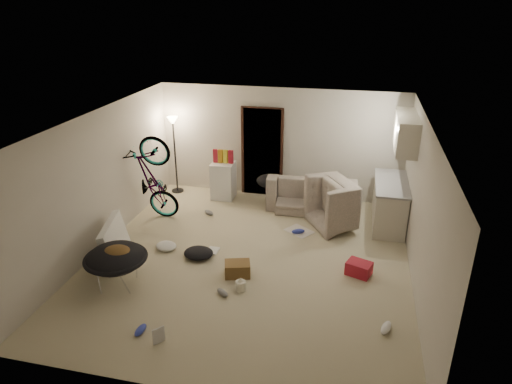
% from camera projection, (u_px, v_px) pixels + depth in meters
% --- Properties ---
extents(floor, '(5.50, 6.00, 0.02)m').
position_uv_depth(floor, '(249.00, 261.00, 8.06)').
color(floor, '#BCB290').
rests_on(floor, ground).
extents(ceiling, '(5.50, 6.00, 0.02)m').
position_uv_depth(ceiling, '(248.00, 121.00, 7.06)').
color(ceiling, white).
rests_on(ceiling, wall_back).
extents(wall_back, '(5.50, 0.02, 2.50)m').
position_uv_depth(wall_back, '(280.00, 143.00, 10.26)').
color(wall_back, beige).
rests_on(wall_back, floor).
extents(wall_front, '(5.50, 0.02, 2.50)m').
position_uv_depth(wall_front, '(181.00, 306.00, 4.86)').
color(wall_front, beige).
rests_on(wall_front, floor).
extents(wall_left, '(0.02, 6.00, 2.50)m').
position_uv_depth(wall_left, '(98.00, 182.00, 8.13)').
color(wall_left, beige).
rests_on(wall_left, floor).
extents(wall_right, '(0.02, 6.00, 2.50)m').
position_uv_depth(wall_right, '(423.00, 212.00, 6.99)').
color(wall_right, beige).
rests_on(wall_right, floor).
extents(doorway, '(0.85, 0.10, 2.04)m').
position_uv_depth(doorway, '(262.00, 152.00, 10.39)').
color(doorway, black).
rests_on(doorway, floor).
extents(door_trim, '(0.97, 0.04, 2.10)m').
position_uv_depth(door_trim, '(262.00, 153.00, 10.37)').
color(door_trim, black).
rests_on(door_trim, floor).
extents(floor_lamp, '(0.28, 0.28, 1.81)m').
position_uv_depth(floor_lamp, '(174.00, 138.00, 10.40)').
color(floor_lamp, black).
rests_on(floor_lamp, floor).
extents(kitchen_counter, '(0.60, 1.50, 0.88)m').
position_uv_depth(kitchen_counter, '(389.00, 204.00, 9.17)').
color(kitchen_counter, beige).
rests_on(kitchen_counter, floor).
extents(counter_top, '(0.64, 1.54, 0.04)m').
position_uv_depth(counter_top, '(392.00, 183.00, 8.99)').
color(counter_top, gray).
rests_on(counter_top, kitchen_counter).
extents(kitchen_uppers, '(0.38, 1.40, 0.65)m').
position_uv_depth(kitchen_uppers, '(406.00, 132.00, 8.55)').
color(kitchen_uppers, beige).
rests_on(kitchen_uppers, wall_right).
extents(sofa, '(1.95, 0.85, 0.56)m').
position_uv_depth(sofa, '(311.00, 196.00, 9.97)').
color(sofa, '#3E463F').
rests_on(sofa, floor).
extents(armchair, '(1.41, 1.45, 0.72)m').
position_uv_depth(armchair, '(347.00, 207.00, 9.23)').
color(armchair, '#3E463F').
rests_on(armchair, floor).
extents(bicycle, '(1.88, 0.82, 1.08)m').
position_uv_depth(bicycle, '(154.00, 197.00, 9.38)').
color(bicycle, black).
rests_on(bicycle, floor).
extents(book_asset, '(0.30, 0.30, 0.02)m').
position_uv_depth(book_asset, '(153.00, 345.00, 6.09)').
color(book_asset, maroon).
rests_on(book_asset, floor).
extents(mini_fridge, '(0.50, 0.50, 0.85)m').
position_uv_depth(mini_fridge, '(223.00, 180.00, 10.42)').
color(mini_fridge, white).
rests_on(mini_fridge, floor).
extents(snack_box_0, '(0.11, 0.09, 0.30)m').
position_uv_depth(snack_box_0, '(215.00, 156.00, 10.23)').
color(snack_box_0, maroon).
rests_on(snack_box_0, mini_fridge).
extents(snack_box_1, '(0.10, 0.07, 0.30)m').
position_uv_depth(snack_box_1, '(220.00, 156.00, 10.20)').
color(snack_box_1, '#B77B16').
rests_on(snack_box_1, mini_fridge).
extents(snack_box_2, '(0.11, 0.08, 0.30)m').
position_uv_depth(snack_box_2, '(226.00, 157.00, 10.18)').
color(snack_box_2, gold).
rests_on(snack_box_2, mini_fridge).
extents(snack_box_3, '(0.11, 0.08, 0.30)m').
position_uv_depth(snack_box_3, '(231.00, 157.00, 10.15)').
color(snack_box_3, maroon).
rests_on(snack_box_3, mini_fridge).
extents(saucer_chair, '(0.99, 0.99, 0.71)m').
position_uv_depth(saucer_chair, '(116.00, 263.00, 7.19)').
color(saucer_chair, silver).
rests_on(saucer_chair, floor).
extents(hoodie, '(0.54, 0.47, 0.22)m').
position_uv_depth(hoodie, '(117.00, 253.00, 7.08)').
color(hoodie, brown).
rests_on(hoodie, saucer_chair).
extents(sofa_drape, '(0.60, 0.51, 0.28)m').
position_uv_depth(sofa_drape, '(269.00, 181.00, 10.06)').
color(sofa_drape, black).
rests_on(sofa_drape, sofa).
extents(tv_box, '(0.54, 1.11, 0.72)m').
position_uv_depth(tv_box, '(115.00, 241.00, 7.97)').
color(tv_box, silver).
rests_on(tv_box, floor).
extents(drink_case_a, '(0.49, 0.40, 0.24)m').
position_uv_depth(drink_case_a, '(237.00, 269.00, 7.58)').
color(drink_case_a, brown).
rests_on(drink_case_a, floor).
extents(drink_case_b, '(0.47, 0.41, 0.23)m').
position_uv_depth(drink_case_b, '(359.00, 268.00, 7.61)').
color(drink_case_b, maroon).
rests_on(drink_case_b, floor).
extents(juicer, '(0.16, 0.16, 0.23)m').
position_uv_depth(juicer, '(241.00, 285.00, 7.20)').
color(juicer, beige).
rests_on(juicer, floor).
extents(newspaper, '(0.64, 0.61, 0.01)m').
position_uv_depth(newspaper, '(299.00, 231.00, 9.05)').
color(newspaper, beige).
rests_on(newspaper, floor).
extents(book_blue, '(0.33, 0.39, 0.03)m').
position_uv_depth(book_blue, '(236.00, 268.00, 7.81)').
color(book_blue, '#2F3CAB').
rests_on(book_blue, floor).
extents(book_white, '(0.21, 0.26, 0.02)m').
position_uv_depth(book_white, '(213.00, 251.00, 8.34)').
color(book_white, silver).
rests_on(book_white, floor).
extents(shoe_0, '(0.28, 0.20, 0.10)m').
position_uv_depth(shoe_0, '(298.00, 231.00, 8.95)').
color(shoe_0, '#2F3CAB').
rests_on(shoe_0, floor).
extents(shoe_1, '(0.28, 0.23, 0.10)m').
position_uv_depth(shoe_1, '(209.00, 213.00, 9.72)').
color(shoe_1, slate).
rests_on(shoe_1, floor).
extents(shoe_2, '(0.13, 0.27, 0.10)m').
position_uv_depth(shoe_2, '(140.00, 330.00, 6.30)').
color(shoe_2, '#2F3CAB').
rests_on(shoe_2, floor).
extents(shoe_3, '(0.26, 0.22, 0.09)m').
position_uv_depth(shoe_3, '(222.00, 292.00, 7.10)').
color(shoe_3, slate).
rests_on(shoe_3, floor).
extents(shoe_4, '(0.21, 0.32, 0.11)m').
position_uv_depth(shoe_4, '(386.00, 328.00, 6.33)').
color(shoe_4, white).
rests_on(shoe_4, floor).
extents(clothes_lump_a, '(0.53, 0.46, 0.17)m').
position_uv_depth(clothes_lump_a, '(199.00, 253.00, 8.12)').
color(clothes_lump_a, black).
rests_on(clothes_lump_a, floor).
extents(clothes_lump_c, '(0.48, 0.44, 0.12)m').
position_uv_depth(clothes_lump_c, '(166.00, 246.00, 8.40)').
color(clothes_lump_c, silver).
rests_on(clothes_lump_c, floor).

